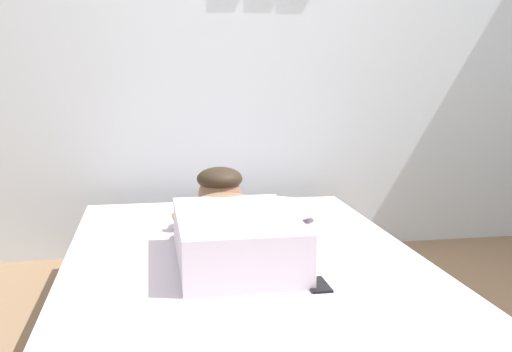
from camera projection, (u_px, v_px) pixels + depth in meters
name	position (u px, v px, depth m)	size (l,w,h in m)	color
back_wall	(267.00, 31.00, 3.37)	(4.02, 0.12, 2.50)	silver
bed	(244.00, 302.00, 2.28)	(1.36, 2.04, 0.35)	#726051
pillow	(265.00, 210.00, 2.76)	(0.52, 0.32, 0.11)	silver
person_lying	(231.00, 225.00, 2.30)	(0.43, 0.92, 0.27)	silver
coffee_cup	(270.00, 214.00, 2.75)	(0.12, 0.09, 0.07)	#D84C47
cell_phone	(317.00, 285.00, 1.95)	(0.07, 0.14, 0.01)	black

